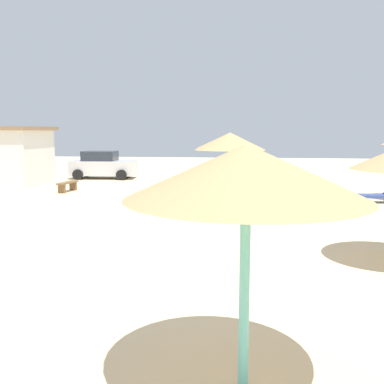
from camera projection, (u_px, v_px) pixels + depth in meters
The scene contains 8 objects.
ground_plane at pixel (177, 262), 10.14m from camera, with size 80.00×80.00×0.00m, color beige.
parasol_5 at pixel (230, 142), 14.51m from camera, with size 2.32×2.32×2.91m.
parasol_6 at pixel (227, 141), 19.53m from camera, with size 2.66×2.66×2.82m.
parasol_7 at pixel (246, 173), 4.85m from camera, with size 2.71×2.71×2.82m.
lounger_1 at pixel (375, 195), 18.47m from camera, with size 1.95×0.76×0.61m.
bench_0 at pixel (68, 185), 21.80m from camera, with size 0.58×1.54×0.49m.
parked_car at pixel (103, 165), 27.81m from camera, with size 4.06×2.10×1.72m.
beach_cabana at pixel (2, 156), 24.13m from camera, with size 4.76×4.07×3.19m.
Camera 1 is at (1.50, -9.72, 2.96)m, focal length 41.67 mm.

